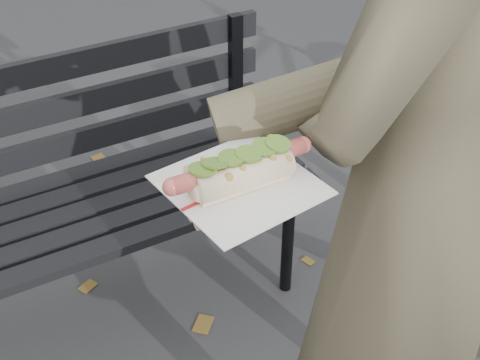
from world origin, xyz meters
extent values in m
cylinder|color=black|center=(0.57, 0.80, 0.23)|extent=(0.04, 0.04, 0.45)
cylinder|color=black|center=(0.57, 1.14, 0.23)|extent=(0.04, 0.04, 0.45)
cube|color=black|center=(-0.10, 0.79, 0.47)|extent=(1.50, 0.07, 0.03)
cube|color=black|center=(-0.10, 0.88, 0.47)|extent=(1.50, 0.07, 0.03)
cube|color=black|center=(-0.10, 0.97, 0.47)|extent=(1.50, 0.07, 0.03)
cube|color=black|center=(-0.10, 1.06, 0.47)|extent=(1.50, 0.07, 0.03)
cube|color=black|center=(-0.10, 1.15, 0.47)|extent=(1.50, 0.07, 0.03)
cube|color=black|center=(0.57, 1.16, 0.67)|extent=(0.04, 0.03, 0.42)
cube|color=black|center=(-0.10, 1.18, 0.57)|extent=(1.50, 0.02, 0.08)
cube|color=black|center=(-0.10, 1.18, 0.70)|extent=(1.50, 0.02, 0.08)
cube|color=black|center=(-0.10, 1.18, 0.83)|extent=(1.50, 0.02, 0.08)
imported|color=brown|center=(0.41, 0.14, 0.93)|extent=(0.79, 0.65, 1.86)
cylinder|color=brown|center=(0.26, 0.14, 1.22)|extent=(0.51, 0.23, 0.19)
cylinder|color=#D8A384|center=(0.02, 0.07, 1.15)|extent=(0.09, 0.08, 0.07)
ellipsoid|color=#D8A384|center=(-0.02, 0.06, 1.15)|extent=(0.10, 0.11, 0.03)
cylinder|color=#D8A384|center=(-0.07, 0.03, 1.15)|extent=(0.05, 0.02, 0.02)
cylinder|color=#D8A384|center=(-0.07, 0.05, 1.15)|extent=(0.05, 0.02, 0.02)
cylinder|color=#D8A384|center=(-0.07, 0.07, 1.15)|extent=(0.05, 0.02, 0.02)
cylinder|color=#D8A384|center=(-0.07, 0.09, 1.15)|extent=(0.05, 0.02, 0.02)
cylinder|color=#D8A384|center=(-0.01, 0.01, 1.15)|extent=(0.04, 0.05, 0.02)
cube|color=white|center=(-0.02, 0.06, 1.16)|extent=(0.21, 0.21, 0.00)
cube|color=#B21E1E|center=(-0.02, 0.06, 1.16)|extent=(0.19, 0.03, 0.00)
cylinder|color=#D15850|center=(-0.02, 0.06, 1.20)|extent=(0.20, 0.02, 0.02)
sphere|color=#D15850|center=(-0.12, 0.06, 1.20)|extent=(0.03, 0.02, 0.02)
sphere|color=#D15850|center=(0.08, 0.06, 1.20)|extent=(0.02, 0.02, 0.02)
sphere|color=#9E6B2D|center=(-0.06, 0.06, 1.21)|extent=(0.01, 0.01, 0.01)
sphere|color=#9E6B2D|center=(-0.02, 0.04, 1.20)|extent=(0.01, 0.01, 0.01)
sphere|color=#9E6B2D|center=(0.02, 0.07, 1.21)|extent=(0.01, 0.01, 0.01)
sphere|color=#9E6B2D|center=(0.03, 0.06, 1.20)|extent=(0.01, 0.01, 0.01)
sphere|color=#9E6B2D|center=(-0.01, 0.08, 1.20)|extent=(0.01, 0.01, 0.01)
sphere|color=#9E6B2D|center=(-0.06, 0.04, 1.20)|extent=(0.01, 0.01, 0.01)
sphere|color=#9E6B2D|center=(0.04, 0.04, 1.20)|extent=(0.01, 0.01, 0.01)
sphere|color=#9E6B2D|center=(-0.05, 0.04, 1.20)|extent=(0.01, 0.01, 0.01)
sphere|color=#9E6B2D|center=(-0.04, 0.06, 1.20)|extent=(0.01, 0.01, 0.01)
sphere|color=#9E6B2D|center=(0.01, 0.07, 1.20)|extent=(0.01, 0.01, 0.01)
sphere|color=#9E6B2D|center=(-0.05, 0.08, 1.20)|extent=(0.01, 0.01, 0.01)
sphere|color=#9E6B2D|center=(-0.01, 0.06, 1.21)|extent=(0.01, 0.01, 0.01)
sphere|color=#9E6B2D|center=(-0.07, 0.06, 1.20)|extent=(0.01, 0.01, 0.01)
sphere|color=#9E6B2D|center=(0.05, 0.09, 1.21)|extent=(0.01, 0.01, 0.01)
sphere|color=#9E6B2D|center=(0.01, 0.05, 1.20)|extent=(0.01, 0.01, 0.01)
sphere|color=#9E6B2D|center=(0.04, 0.08, 1.20)|extent=(0.01, 0.01, 0.01)
sphere|color=#9E6B2D|center=(-0.06, 0.09, 1.21)|extent=(0.01, 0.01, 0.01)
sphere|color=#9E6B2D|center=(0.03, 0.08, 1.21)|extent=(0.01, 0.01, 0.01)
sphere|color=#9E6B2D|center=(0.03, 0.05, 1.20)|extent=(0.01, 0.01, 0.01)
sphere|color=#9E6B2D|center=(-0.01, 0.05, 1.20)|extent=(0.01, 0.01, 0.01)
sphere|color=#9E6B2D|center=(0.04, 0.05, 1.20)|extent=(0.01, 0.01, 0.01)
sphere|color=#9E6B2D|center=(0.02, 0.05, 1.21)|extent=(0.01, 0.01, 0.01)
cylinder|color=#537D22|center=(-0.07, 0.06, 1.21)|extent=(0.04, 0.04, 0.01)
cylinder|color=#537D22|center=(-0.05, 0.07, 1.21)|extent=(0.04, 0.04, 0.01)
cylinder|color=#537D22|center=(-0.03, 0.07, 1.21)|extent=(0.04, 0.04, 0.01)
cylinder|color=#537D22|center=(0.00, 0.06, 1.21)|extent=(0.04, 0.04, 0.01)
cylinder|color=#537D22|center=(0.02, 0.07, 1.21)|extent=(0.04, 0.04, 0.01)
cylinder|color=#537D22|center=(0.04, 0.06, 1.21)|extent=(0.04, 0.04, 0.01)
cube|color=brown|center=(0.90, 0.89, 0.00)|extent=(0.08, 0.07, 0.00)
cube|color=brown|center=(1.12, 2.11, 0.00)|extent=(0.09, 0.08, 0.00)
cube|color=brown|center=(0.25, 1.85, 0.00)|extent=(0.06, 0.08, 0.00)
cube|color=brown|center=(0.71, 0.87, 0.00)|extent=(0.04, 0.05, 0.00)
cube|color=brown|center=(-0.04, 1.13, 0.00)|extent=(0.07, 0.06, 0.00)
cube|color=brown|center=(0.24, 0.78, 0.00)|extent=(0.09, 0.09, 0.00)
camera|label=1|loc=(-0.37, -0.57, 1.72)|focal=50.00mm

